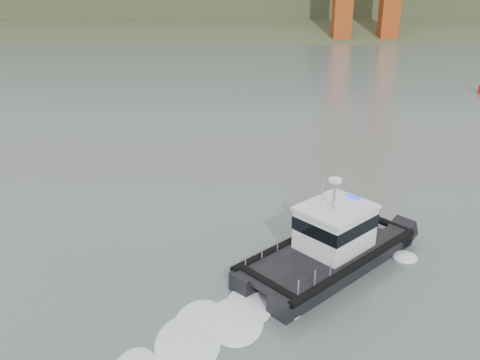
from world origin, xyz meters
name	(u,v)px	position (x,y,z in m)	size (l,w,h in m)	color
ground	(243,306)	(0.00, 0.00, 0.00)	(400.00, 400.00, 0.00)	slate
patrol_boat	(330,243)	(4.18, 3.27, 1.16)	(9.39, 8.99, 4.63)	black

